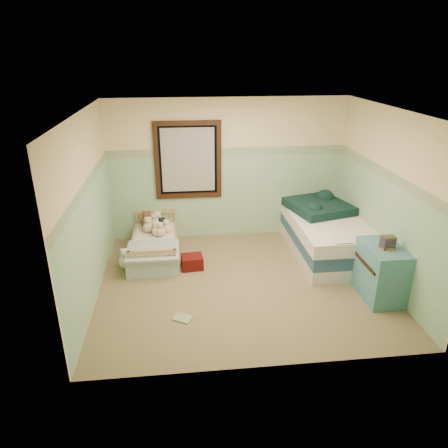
{
  "coord_description": "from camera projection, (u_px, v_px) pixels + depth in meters",
  "views": [
    {
      "loc": [
        -0.87,
        -5.35,
        3.22
      ],
      "look_at": [
        -0.23,
        0.35,
        0.82
      ],
      "focal_mm": 33.41,
      "sensor_mm": 36.0,
      "label": 1
    }
  ],
  "objects": [
    {
      "name": "wall_right",
      "position": [
        388.0,
        199.0,
        5.97
      ],
      "size": [
        0.04,
        3.6,
        2.5
      ],
      "primitive_type": "cube",
      "color": "beige",
      "rests_on": "floor"
    },
    {
      "name": "twin_boxspring",
      "position": [
        325.0,
        234.0,
        7.06
      ],
      "size": [
        1.08,
        2.16,
        0.22
      ],
      "primitive_type": "cube",
      "color": "navy",
      "rests_on": "twin_bed_frame"
    },
    {
      "name": "plush_bed_dark",
      "position": [
        162.0,
        227.0,
        7.18
      ],
      "size": [
        0.18,
        0.18,
        0.18
      ],
      "primitive_type": "sphere",
      "color": "black",
      "rests_on": "toddler_mattress"
    },
    {
      "name": "window_blinds",
      "position": [
        188.0,
        160.0,
        7.23
      ],
      "size": [
        0.92,
        0.01,
        1.12
      ],
      "primitive_type": "cube",
      "color": "beige",
      "rests_on": "window_frame"
    },
    {
      "name": "wall_back",
      "position": [
        228.0,
        170.0,
        7.4
      ],
      "size": [
        4.2,
        0.04,
        2.5
      ],
      "primitive_type": "cube",
      "color": "beige",
      "rests_on": "floor"
    },
    {
      "name": "extra_plush_2",
      "position": [
        161.0,
        232.0,
        6.99
      ],
      "size": [
        0.18,
        0.18,
        0.18
      ],
      "primitive_type": "sphere",
      "color": "beige",
      "rests_on": "toddler_mattress"
    },
    {
      "name": "wall_left",
      "position": [
        87.0,
        210.0,
        5.54
      ],
      "size": [
        0.04,
        3.6,
        2.5
      ],
      "primitive_type": "cube",
      "color": "beige",
      "rests_on": "floor"
    },
    {
      "name": "plush_floor_tan",
      "position": [
        141.0,
        257.0,
        6.73
      ],
      "size": [
        0.25,
        0.25,
        0.25
      ],
      "primitive_type": "sphere",
      "color": "beige",
      "rests_on": "floor"
    },
    {
      "name": "plush_floor_cream",
      "position": [
        126.0,
        262.0,
        6.6
      ],
      "size": [
        0.24,
        0.24,
        0.24
      ],
      "primitive_type": "sphere",
      "color": "beige",
      "rests_on": "floor"
    },
    {
      "name": "extra_plush_3",
      "position": [
        157.0,
        231.0,
        7.02
      ],
      "size": [
        0.16,
        0.16,
        0.16
      ],
      "primitive_type": "sphere",
      "color": "beige",
      "rests_on": "toddler_mattress"
    },
    {
      "name": "toddler_bed_frame",
      "position": [
        155.0,
        250.0,
        7.02
      ],
      "size": [
        0.75,
        1.49,
        0.19
      ],
      "primitive_type": "cube",
      "color": "#A77851",
      "rests_on": "floor"
    },
    {
      "name": "window_frame",
      "position": [
        188.0,
        160.0,
        7.22
      ],
      "size": [
        1.16,
        0.06,
        1.36
      ],
      "primitive_type": "cube",
      "color": "black",
      "rests_on": "wall_back"
    },
    {
      "name": "red_pillow",
      "position": [
        192.0,
        262.0,
        6.62
      ],
      "size": [
        0.36,
        0.32,
        0.21
      ],
      "primitive_type": "cube",
      "rotation": [
        0.0,
        0.0,
        0.09
      ],
      "color": "maroon",
      "rests_on": "floor"
    },
    {
      "name": "border_strip",
      "position": [
        228.0,
        152.0,
        7.26
      ],
      "size": [
        4.2,
        0.01,
        0.15
      ],
      "primitive_type": "cube",
      "color": "#507450",
      "rests_on": "wall_back"
    },
    {
      "name": "teal_blanket",
      "position": [
        318.0,
        206.0,
        7.17
      ],
      "size": [
        1.14,
        1.18,
        0.14
      ],
      "primitive_type": "cube",
      "rotation": [
        0.0,
        0.0,
        0.26
      ],
      "color": "black",
      "rests_on": "twin_mattress"
    },
    {
      "name": "book_stack",
      "position": [
        388.0,
        243.0,
        5.52
      ],
      "size": [
        0.18,
        0.15,
        0.17
      ],
      "primitive_type": "cube",
      "rotation": [
        0.0,
        0.0,
        0.12
      ],
      "color": "#442929",
      "rests_on": "dresser"
    },
    {
      "name": "floor",
      "position": [
        242.0,
        283.0,
        6.24
      ],
      "size": [
        4.2,
        3.6,
        0.02
      ],
      "primitive_type": "cube",
      "color": "brown",
      "rests_on": "ground"
    },
    {
      "name": "dresser",
      "position": [
        381.0,
        272.0,
        5.75
      ],
      "size": [
        0.48,
        0.77,
        0.77
      ],
      "primitive_type": "cube",
      "color": "#2F6D74",
      "rests_on": "floor"
    },
    {
      "name": "floor_book",
      "position": [
        183.0,
        318.0,
        5.39
      ],
      "size": [
        0.29,
        0.27,
        0.02
      ],
      "primitive_type": "cube",
      "rotation": [
        0.0,
        0.0,
        -0.51
      ],
      "color": "gold",
      "rests_on": "floor"
    },
    {
      "name": "ceiling",
      "position": [
        245.0,
        111.0,
        5.27
      ],
      "size": [
        4.2,
        3.6,
        0.02
      ],
      "primitive_type": "cube",
      "color": "silver",
      "rests_on": "wall_back"
    },
    {
      "name": "toddler_mattress",
      "position": [
        154.0,
        242.0,
        6.96
      ],
      "size": [
        0.68,
        1.43,
        0.12
      ],
      "primitive_type": "cube",
      "color": "silver",
      "rests_on": "toddler_bed_frame"
    },
    {
      "name": "patchwork_quilt",
      "position": [
        153.0,
        250.0,
        6.51
      ],
      "size": [
        0.81,
        0.75,
        0.03
      ],
      "primitive_type": "cube",
      "color": "#73A6D1",
      "rests_on": "toddler_mattress"
    },
    {
      "name": "plush_bed_tan",
      "position": [
        149.0,
        227.0,
        7.15
      ],
      "size": [
        0.19,
        0.19,
        0.19
      ],
      "primitive_type": "sphere",
      "color": "beige",
      "rests_on": "toddler_mattress"
    },
    {
      "name": "twin_mattress",
      "position": [
        326.0,
        222.0,
        6.97
      ],
      "size": [
        1.13,
        2.21,
        0.22
      ],
      "primitive_type": "cube",
      "color": "white",
      "rests_on": "twin_boxspring"
    },
    {
      "name": "extra_plush_1",
      "position": [
        155.0,
        222.0,
        7.36
      ],
      "size": [
        0.18,
        0.18,
        0.18
      ],
      "primitive_type": "sphere",
      "color": "beige",
      "rests_on": "toddler_mattress"
    },
    {
      "name": "wainscot_mint",
      "position": [
        228.0,
        197.0,
        7.58
      ],
      "size": [
        4.2,
        0.01,
        1.5
      ],
      "primitive_type": "cube",
      "color": "#A2C2A7",
      "rests_on": "floor"
    },
    {
      "name": "extra_plush_4",
      "position": [
        157.0,
        229.0,
        7.11
      ],
      "size": [
        0.15,
        0.15,
        0.15
      ],
      "primitive_type": "sphere",
      "color": "white",
      "rests_on": "toddler_mattress"
    },
    {
      "name": "plush_bed_white",
      "position": [
        158.0,
        222.0,
        7.37
      ],
      "size": [
        0.2,
        0.2,
        0.2
      ],
      "primitive_type": "sphere",
      "color": "white",
      "rests_on": "toddler_mattress"
    },
    {
      "name": "wall_front",
      "position": [
        271.0,
        266.0,
        4.1
      ],
      "size": [
        4.2,
        0.04,
        2.5
      ],
      "primitive_type": "cube",
      "color": "beige",
      "rests_on": "floor"
    },
    {
      "name": "twin_bed_frame",
      "position": [
        324.0,
        246.0,
        7.14
      ],
      "size": [
        1.08,
        2.16,
        0.22
      ],
      "primitive_type": "cube",
      "color": "silver",
      "rests_on": "floor"
    },
    {
      "name": "plush_bed_brown",
      "position": [
        146.0,
        222.0,
        7.34
      ],
      "size": [
        0.21,
        0.21,
        0.21
      ],
      "primitive_type": "sphere",
      "color": "brown",
      "rests_on": "toddler_mattress"
    },
    {
      "name": "extra_plush_0",
      "position": [
        167.0,
        228.0,
        7.16
      ],
      "size": [
        0.16,
        0.16,
        0.16
      ],
      "primitive_type": "sphere",
      "color": "beige",
      "rests_on": "toddler_mattress"
    }
  ]
}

